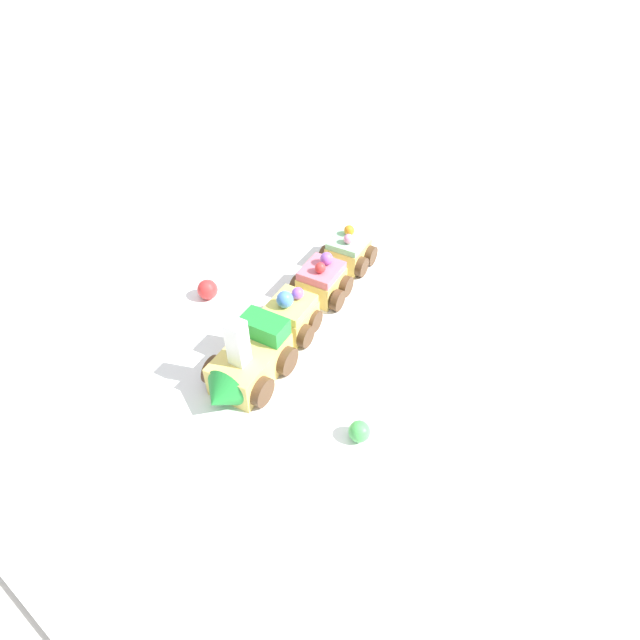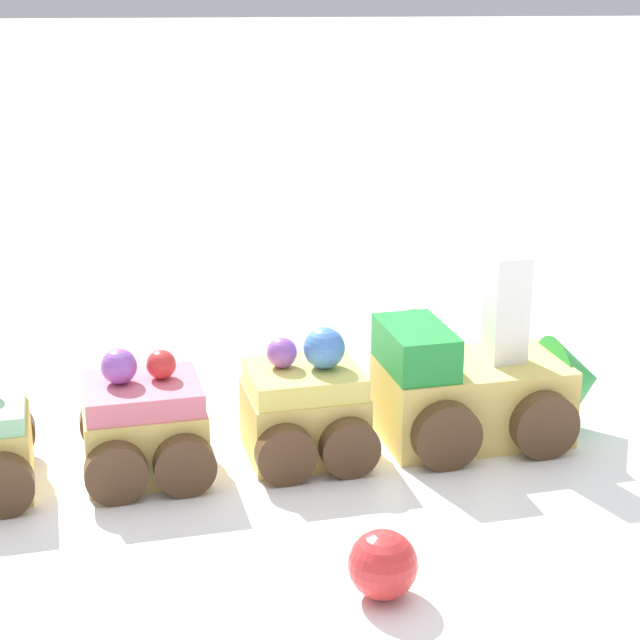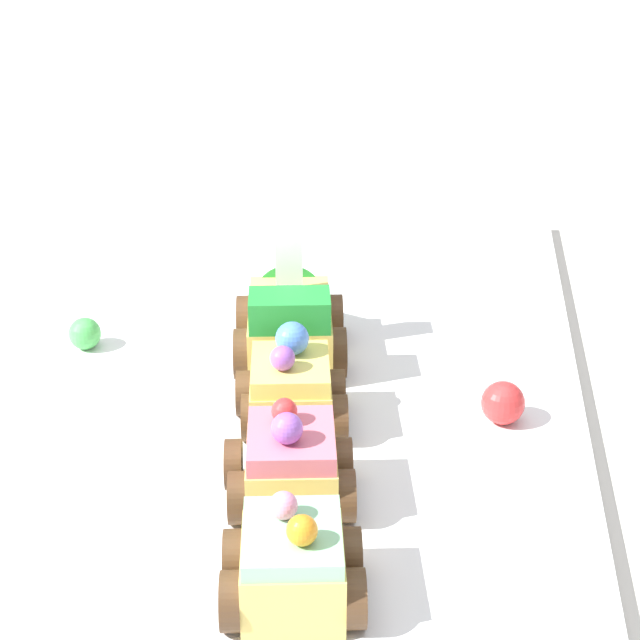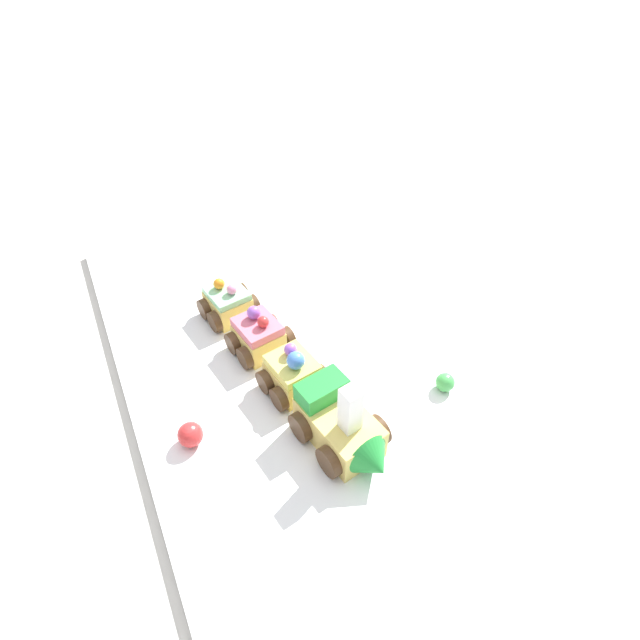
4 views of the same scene
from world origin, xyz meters
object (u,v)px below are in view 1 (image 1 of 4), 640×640
(gumball_green, at_px, (359,431))
(gumball_red, at_px, (208,289))
(cake_train_locomotive, at_px, (246,365))
(cake_car_mint, at_px, (348,252))
(cake_car_strawberry, at_px, (322,281))
(cake_car_lemon, at_px, (291,315))

(gumball_green, bearing_deg, gumball_red, -102.35)
(cake_train_locomotive, xyz_separation_m, cake_car_mint, (-0.26, -0.04, -0.01))
(gumball_red, bearing_deg, cake_car_strawberry, 129.78)
(cake_train_locomotive, height_order, gumball_green, cake_train_locomotive)
(cake_train_locomotive, xyz_separation_m, cake_car_strawberry, (-0.18, -0.03, -0.00))
(cake_train_locomotive, distance_m, gumball_green, 0.15)
(cake_car_strawberry, bearing_deg, gumball_green, 37.83)
(gumball_red, bearing_deg, cake_car_mint, 149.38)
(cake_car_strawberry, bearing_deg, cake_train_locomotive, -0.04)
(cake_car_mint, relative_size, gumball_green, 3.37)
(gumball_red, bearing_deg, gumball_green, 77.65)
(cake_train_locomotive, distance_m, gumball_red, 0.17)
(cake_train_locomotive, height_order, cake_car_mint, cake_train_locomotive)
(gumball_green, bearing_deg, cake_car_lemon, -117.70)
(cake_car_strawberry, xyz_separation_m, cake_car_mint, (-0.08, -0.01, -0.00))
(cake_car_lemon, bearing_deg, gumball_green, 53.56)
(cake_car_strawberry, distance_m, cake_car_mint, 0.08)
(gumball_red, height_order, gumball_green, gumball_red)
(gumball_green, bearing_deg, cake_train_locomotive, -85.19)
(cake_car_strawberry, xyz_separation_m, gumball_green, (0.16, 0.17, -0.01))
(cake_car_mint, xyz_separation_m, gumball_green, (0.25, 0.19, -0.01))
(cake_car_strawberry, height_order, gumball_red, cake_car_strawberry)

